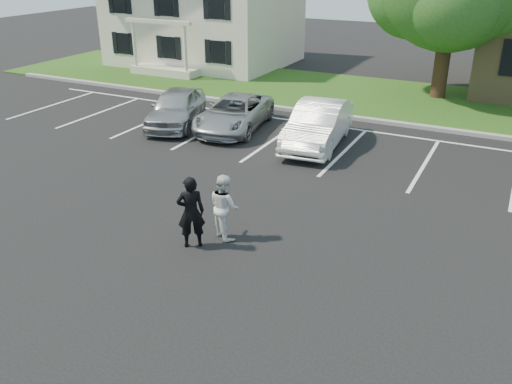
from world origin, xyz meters
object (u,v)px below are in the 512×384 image
man_black_suit (191,212)px  car_silver_west (176,108)px  car_silver_minivan (234,113)px  man_white_shirt (224,206)px  car_white_sedan (318,125)px

man_black_suit → car_silver_west: (-5.90, 8.03, -0.17)m
car_silver_minivan → man_white_shirt: bearing=-71.2°
man_white_shirt → car_white_sedan: (-0.38, 7.52, -0.05)m
car_white_sedan → man_white_shirt: bearing=-93.5°
car_silver_west → car_white_sedan: 5.99m
man_black_suit → car_silver_west: 9.97m
man_white_shirt → car_silver_minivan: bearing=-31.0°
man_white_shirt → car_silver_minivan: size_ratio=0.35×
car_silver_minivan → car_white_sedan: car_white_sedan is taller
car_silver_minivan → man_black_suit: bearing=-75.9°
man_white_shirt → car_silver_minivan: (-4.04, 7.86, -0.18)m
man_black_suit → car_white_sedan: 8.29m
car_silver_minivan → car_silver_west: bearing=-174.0°
car_silver_minivan → car_white_sedan: (3.65, -0.34, 0.13)m
man_black_suit → man_white_shirt: bearing=-158.4°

